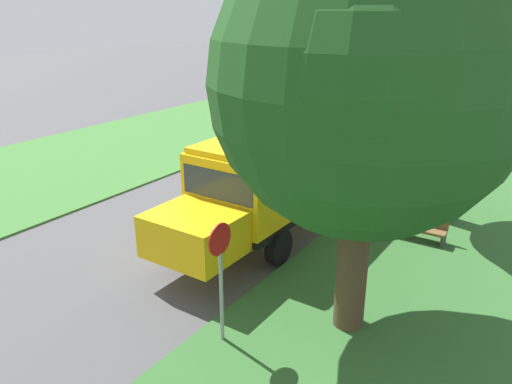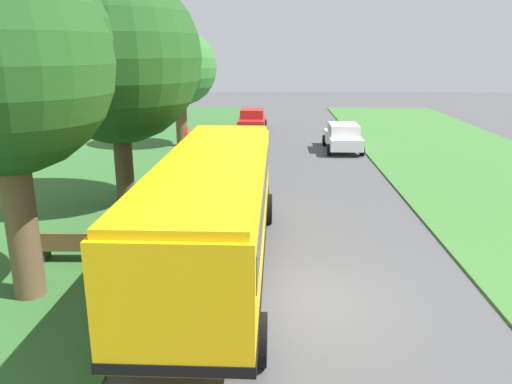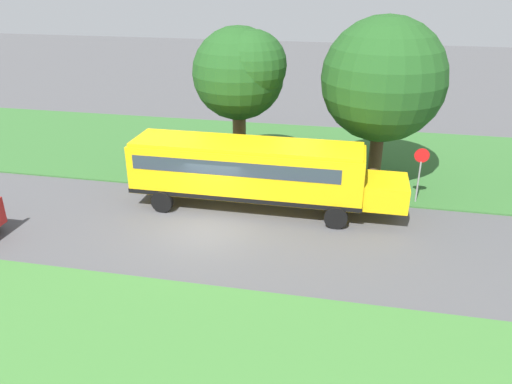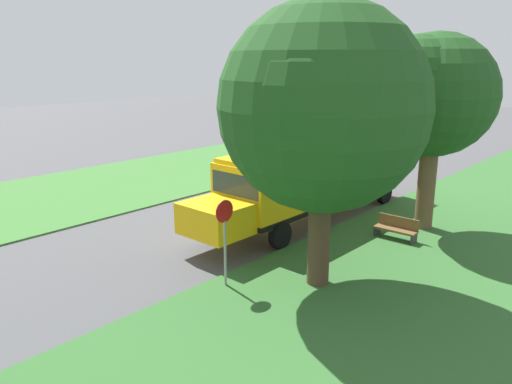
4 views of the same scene
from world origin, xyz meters
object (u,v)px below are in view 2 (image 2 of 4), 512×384
(oak_tree_roadside_mid, at_px, (116,57))
(park_bench, at_px, (71,247))
(oak_tree_beside_bus, at_px, (10,58))
(stop_sign, at_px, (187,151))
(car_white_nearest, at_px, (343,136))
(car_red_middle, at_px, (252,119))
(oak_tree_far_end, at_px, (178,67))
(school_bus, at_px, (216,202))

(oak_tree_roadside_mid, relative_size, park_bench, 5.19)
(oak_tree_beside_bus, height_order, stop_sign, oak_tree_beside_bus)
(car_white_nearest, bearing_deg, oak_tree_roadside_mid, -130.95)
(car_red_middle, height_order, stop_sign, stop_sign)
(car_white_nearest, bearing_deg, oak_tree_beside_bus, -117.67)
(car_red_middle, xyz_separation_m, oak_tree_far_end, (-3.95, -6.46, 3.80))
(car_red_middle, relative_size, oak_tree_beside_bus, 0.57)
(school_bus, height_order, park_bench, school_bus)
(car_red_middle, bearing_deg, oak_tree_far_end, -121.46)
(school_bus, relative_size, oak_tree_beside_bus, 1.61)
(stop_sign, relative_size, park_bench, 1.70)
(oak_tree_roadside_mid, distance_m, park_bench, 7.31)
(car_red_middle, height_order, oak_tree_roadside_mid, oak_tree_roadside_mid)
(oak_tree_far_end, bearing_deg, car_red_middle, 58.54)
(car_white_nearest, bearing_deg, oak_tree_far_end, 176.54)
(school_bus, relative_size, oak_tree_far_end, 1.82)
(school_bus, xyz_separation_m, park_bench, (-4.03, 0.36, -1.45))
(car_white_nearest, xyz_separation_m, oak_tree_far_end, (-9.55, 0.58, 3.80))
(oak_tree_far_end, height_order, stop_sign, oak_tree_far_end)
(oak_tree_beside_bus, relative_size, oak_tree_roadside_mid, 0.92)
(car_white_nearest, xyz_separation_m, park_bench, (-9.37, -16.29, -0.40))
(oak_tree_beside_bus, height_order, oak_tree_roadside_mid, oak_tree_roadside_mid)
(school_bus, height_order, car_white_nearest, school_bus)
(oak_tree_beside_bus, relative_size, oak_tree_far_end, 1.13)
(oak_tree_beside_bus, distance_m, park_bench, 5.30)
(oak_tree_far_end, height_order, park_bench, oak_tree_far_end)
(oak_tree_roadside_mid, relative_size, oak_tree_far_end, 1.23)
(car_white_nearest, height_order, stop_sign, stop_sign)
(stop_sign, bearing_deg, car_white_nearest, 51.02)
(car_white_nearest, height_order, oak_tree_roadside_mid, oak_tree_roadside_mid)
(oak_tree_far_end, distance_m, park_bench, 17.39)
(oak_tree_beside_bus, xyz_separation_m, oak_tree_roadside_mid, (-0.00, 7.14, -0.05))
(car_white_nearest, bearing_deg, park_bench, -119.91)
(car_red_middle, xyz_separation_m, oak_tree_roadside_mid, (-3.87, -17.94, 4.54))
(school_bus, distance_m, park_bench, 4.30)
(park_bench, bearing_deg, stop_sign, 74.58)
(stop_sign, bearing_deg, car_red_middle, 83.65)
(school_bus, bearing_deg, oak_tree_beside_bus, -161.35)
(stop_sign, height_order, park_bench, stop_sign)
(car_red_middle, bearing_deg, oak_tree_roadside_mid, -102.16)
(car_red_middle, distance_m, oak_tree_far_end, 8.47)
(car_white_nearest, height_order, oak_tree_far_end, oak_tree_far_end)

